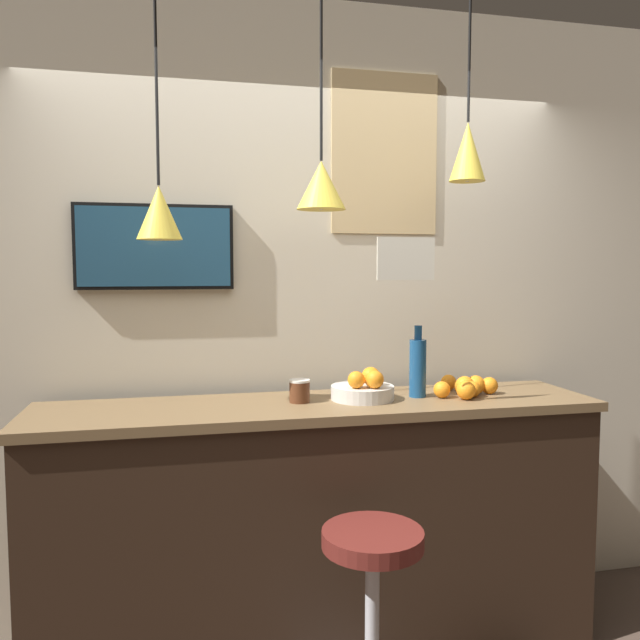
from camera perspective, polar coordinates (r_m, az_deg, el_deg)
back_wall at (r=2.98m, az=-1.61°, el=0.65°), size 8.00×0.06×2.90m
service_counter at (r=2.83m, az=0.00°, el=-18.40°), size 2.39×0.54×1.10m
bar_stool at (r=2.38m, az=4.80°, el=-24.41°), size 0.41×0.41×0.76m
fruit_bowl at (r=2.71m, az=4.02°, el=-6.33°), size 0.27×0.27×0.14m
orange_pile at (r=2.87m, az=13.21°, el=-5.95°), size 0.32×0.30×0.09m
juice_bottle at (r=2.79m, az=8.93°, el=-4.23°), size 0.07×0.07×0.32m
spread_jar at (r=2.65m, az=-1.88°, el=-6.50°), size 0.09×0.09×0.10m
pendant_lamp_left at (r=2.53m, az=-14.50°, el=9.68°), size 0.18×0.18×1.03m
pendant_lamp_middle at (r=2.61m, az=0.11°, el=12.33°), size 0.20×0.20×0.90m
pendant_lamp_right at (r=2.84m, az=13.35°, el=14.81°), size 0.15×0.15×0.76m
mounted_tv at (r=2.87m, az=-14.85°, el=6.48°), size 0.69×0.04×0.38m
hanging_menu_board at (r=2.51m, az=7.86°, el=5.57°), size 0.24×0.01×0.17m
wall_poster at (r=3.09m, az=5.95°, el=14.91°), size 0.52×0.01×0.76m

